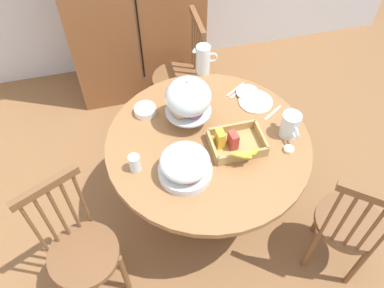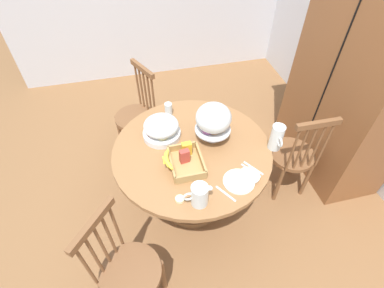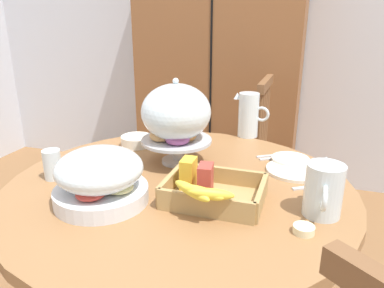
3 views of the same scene
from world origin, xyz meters
TOP-DOWN VIEW (x-y plane):
  - wall_back at (0.00, 1.83)m, footprint 4.80×0.06m
  - wooden_armoire at (-0.26, 1.50)m, footprint 1.18×0.60m
  - dining_table at (-0.04, 0.01)m, footprint 1.23×1.23m
  - windsor_chair_facing_door at (-0.01, 0.93)m, footprint 0.40×0.40m
  - pastry_stand_with_dome at (-0.12, 0.19)m, footprint 0.28×0.28m
  - fruit_platter_covered at (-0.23, -0.19)m, footprint 0.30×0.30m
  - orange_juice_pitcher at (0.44, -0.06)m, footprint 0.11×0.19m
  - milk_pitcher at (0.09, 0.63)m, footprint 0.18×0.10m
  - cereal_basket at (0.09, -0.08)m, footprint 0.32×0.30m
  - china_plate_large at (0.34, 0.25)m, footprint 0.22×0.22m
  - china_plate_small at (0.32, 0.34)m, footprint 0.15×0.15m
  - cereal_bowl at (-0.37, 0.33)m, footprint 0.14×0.14m
  - drinking_glass at (-0.50, -0.09)m, footprint 0.06×0.06m
  - butter_dish at (0.39, -0.18)m, footprint 0.06×0.06m
  - table_knife at (0.27, 0.37)m, footprint 0.15×0.10m
  - dinner_fork at (0.25, 0.40)m, footprint 0.15×0.10m
  - soup_spoon at (0.42, 0.13)m, footprint 0.15×0.10m

SIDE VIEW (x-z plane):
  - windsor_chair_facing_door at x=-0.01m, z-range -0.03..0.94m
  - dining_table at x=-0.04m, z-range 0.16..0.90m
  - table_knife at x=0.27m, z-range 0.74..0.75m
  - dinner_fork at x=0.25m, z-range 0.74..0.75m
  - soup_spoon at x=0.42m, z-range 0.74..0.75m
  - china_plate_large at x=0.34m, z-range 0.74..0.75m
  - butter_dish at x=0.39m, z-range 0.74..0.76m
  - china_plate_small at x=0.32m, z-range 0.75..0.76m
  - cereal_bowl at x=-0.37m, z-range 0.74..0.78m
  - cereal_basket at x=0.09m, z-range 0.72..0.84m
  - drinking_glass at x=-0.50m, z-range 0.74..0.85m
  - orange_juice_pitcher at x=0.44m, z-range 0.73..0.90m
  - fruit_platter_covered at x=-0.23m, z-range 0.74..0.92m
  - milk_pitcher at x=0.09m, z-range 0.73..0.94m
  - pastry_stand_with_dome at x=-0.12m, z-range 0.76..1.11m
  - wooden_armoire at x=-0.26m, z-range 0.00..1.96m
  - wall_back at x=0.00m, z-range 0.00..2.60m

